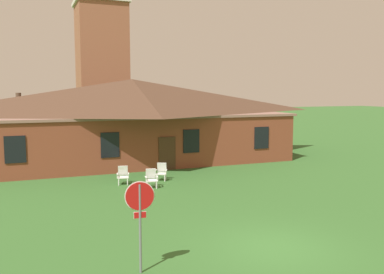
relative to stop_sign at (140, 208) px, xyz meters
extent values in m
plane|color=#336028|center=(4.37, 0.21, -1.79)|extent=(200.00, 200.00, 0.00)
cube|color=brown|center=(4.37, 18.83, -0.19)|extent=(20.72, 10.00, 3.20)
cube|color=#8C6458|center=(4.37, 18.83, 1.49)|extent=(21.14, 10.20, 0.16)
pyramid|color=#4C3323|center=(4.37, 18.83, 2.78)|extent=(21.55, 10.40, 2.43)
cube|color=black|center=(-3.40, 13.80, -0.03)|extent=(1.10, 0.06, 1.50)
cube|color=black|center=(1.78, 13.80, -0.03)|extent=(1.10, 0.06, 1.50)
cube|color=black|center=(6.96, 13.80, -0.03)|extent=(1.10, 0.06, 1.50)
cube|color=black|center=(12.14, 13.80, -0.03)|extent=(1.10, 0.06, 1.50)
cube|color=#422819|center=(5.33, 13.80, -0.74)|extent=(1.10, 0.06, 2.10)
cube|color=#93563D|center=(4.65, 32.92, 5.04)|extent=(4.80, 4.80, 13.67)
cube|color=silver|center=(4.65, 32.92, 12.06)|extent=(5.18, 5.18, 0.36)
cylinder|color=slate|center=(0.00, 0.00, -0.57)|extent=(0.07, 0.07, 2.46)
cylinder|color=white|center=(0.00, 0.01, 0.34)|extent=(0.80, 0.11, 0.81)
cylinder|color=#B71414|center=(0.00, -0.01, 0.34)|extent=(0.76, 0.11, 0.76)
cube|color=#B71414|center=(0.00, 0.00, -0.18)|extent=(0.32, 0.06, 0.16)
cube|color=white|center=(0.00, 0.01, -0.18)|extent=(0.34, 0.05, 0.18)
cube|color=silver|center=(2.05, 10.56, -1.61)|extent=(0.06, 0.06, 0.36)
cube|color=silver|center=(1.60, 10.65, -1.61)|extent=(0.06, 0.06, 0.36)
cube|color=silver|center=(2.15, 10.99, -1.61)|extent=(0.06, 0.06, 0.36)
cube|color=silver|center=(1.70, 11.09, -1.61)|extent=(0.06, 0.06, 0.36)
cube|color=silver|center=(1.88, 10.82, -1.41)|extent=(0.64, 0.62, 0.05)
cube|color=silver|center=(1.94, 11.12, -1.11)|extent=(0.54, 0.30, 0.54)
cube|color=silver|center=(2.15, 10.74, -1.21)|extent=(0.16, 0.47, 0.03)
cube|color=silver|center=(2.12, 10.58, -1.32)|extent=(0.05, 0.05, 0.22)
cube|color=silver|center=(1.59, 10.86, -1.21)|extent=(0.16, 0.47, 0.03)
cube|color=silver|center=(1.55, 10.71, -1.32)|extent=(0.05, 0.05, 0.22)
cube|color=white|center=(3.25, 9.23, -1.61)|extent=(0.06, 0.06, 0.36)
cube|color=white|center=(2.79, 9.30, -1.61)|extent=(0.06, 0.06, 0.36)
cube|color=white|center=(3.32, 9.67, -1.61)|extent=(0.06, 0.06, 0.36)
cube|color=white|center=(2.87, 9.74, -1.61)|extent=(0.06, 0.06, 0.36)
cube|color=white|center=(3.06, 9.48, -1.41)|extent=(0.62, 0.60, 0.05)
cube|color=white|center=(3.11, 9.79, -1.11)|extent=(0.54, 0.27, 0.54)
cube|color=white|center=(3.34, 9.42, -1.21)|extent=(0.13, 0.47, 0.03)
cube|color=white|center=(3.31, 9.26, -1.32)|extent=(0.05, 0.05, 0.22)
cube|color=white|center=(2.77, 9.51, -1.21)|extent=(0.13, 0.47, 0.03)
cube|color=white|center=(2.74, 9.35, -1.32)|extent=(0.05, 0.05, 0.22)
cube|color=silver|center=(4.16, 10.68, -1.61)|extent=(0.07, 0.07, 0.36)
cube|color=silver|center=(3.74, 10.88, -1.61)|extent=(0.07, 0.07, 0.36)
cube|color=silver|center=(4.35, 11.08, -1.61)|extent=(0.07, 0.07, 0.36)
cube|color=silver|center=(3.94, 11.28, -1.61)|extent=(0.07, 0.07, 0.36)
cube|color=silver|center=(4.05, 10.98, -1.41)|extent=(0.71, 0.70, 0.05)
cube|color=silver|center=(4.18, 11.26, -1.11)|extent=(0.54, 0.40, 0.54)
cube|color=silver|center=(4.30, 10.84, -1.21)|extent=(0.26, 0.45, 0.03)
cube|color=silver|center=(4.23, 10.69, -1.32)|extent=(0.05, 0.05, 0.22)
cube|color=silver|center=(3.78, 11.09, -1.21)|extent=(0.26, 0.45, 0.03)
cube|color=silver|center=(3.70, 10.94, -1.32)|extent=(0.05, 0.05, 0.22)
cylinder|color=brown|center=(-3.22, 20.49, 0.62)|extent=(0.36, 0.36, 4.82)
cylinder|color=brown|center=(-3.49, 20.83, 1.40)|extent=(0.86, 0.73, 0.99)
cylinder|color=brown|center=(-2.85, 20.81, 1.68)|extent=(0.82, 0.92, 0.83)
cylinder|color=brown|center=(-2.72, 20.78, 2.17)|extent=(0.77, 1.18, 1.03)
camera|label=1|loc=(-2.70, -10.53, 3.12)|focal=38.68mm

